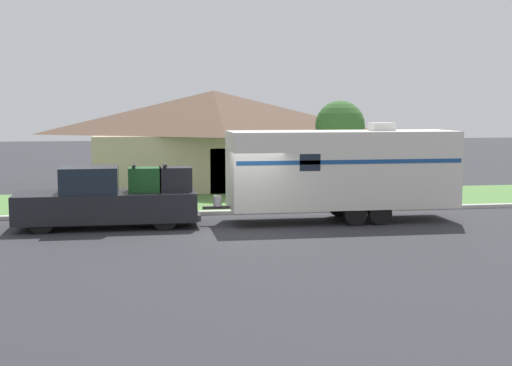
# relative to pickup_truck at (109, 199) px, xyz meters

# --- Properties ---
(ground_plane) EXTENTS (120.00, 120.00, 0.00)m
(ground_plane) POSITION_rel_pickup_truck_xyz_m (4.48, -1.55, -0.94)
(ground_plane) COLOR #2D2D33
(curb_strip) EXTENTS (80.00, 0.30, 0.14)m
(curb_strip) POSITION_rel_pickup_truck_xyz_m (4.48, 2.20, -0.87)
(curb_strip) COLOR beige
(curb_strip) RESTS_ON ground_plane
(lawn_strip) EXTENTS (80.00, 7.00, 0.03)m
(lawn_strip) POSITION_rel_pickup_truck_xyz_m (4.48, 5.85, -0.92)
(lawn_strip) COLOR #568442
(lawn_strip) RESTS_ON ground_plane
(house_across_street) EXTENTS (12.40, 6.84, 4.77)m
(house_across_street) POSITION_rel_pickup_truck_xyz_m (4.70, 11.27, 1.53)
(house_across_street) COLOR tan
(house_across_street) RESTS_ON ground_plane
(pickup_truck) EXTENTS (6.01, 2.06, 2.11)m
(pickup_truck) POSITION_rel_pickup_truck_xyz_m (0.00, 0.00, 0.00)
(pickup_truck) COLOR black
(pickup_truck) RESTS_ON ground_plane
(travel_trailer) EXTENTS (8.85, 2.31, 3.45)m
(travel_trailer) POSITION_rel_pickup_truck_xyz_m (8.03, -0.00, 0.90)
(travel_trailer) COLOR black
(travel_trailer) RESTS_ON ground_plane
(mailbox) EXTENTS (0.48, 0.20, 1.35)m
(mailbox) POSITION_rel_pickup_truck_xyz_m (12.24, 3.16, 0.10)
(mailbox) COLOR brown
(mailbox) RESTS_ON ground_plane
(tree_in_yard) EXTENTS (2.17, 2.17, 4.25)m
(tree_in_yard) POSITION_rel_pickup_truck_xyz_m (9.76, 6.35, 2.20)
(tree_in_yard) COLOR brown
(tree_in_yard) RESTS_ON ground_plane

